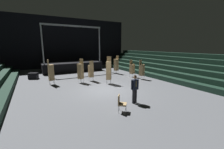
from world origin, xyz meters
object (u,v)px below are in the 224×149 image
at_px(chair_stack_mid_left, 132,69).
at_px(chair_stack_rear_left, 81,71).
at_px(chair_stack_rear_right, 51,72).
at_px(equipment_road_case, 33,76).
at_px(man_with_tie, 135,87).
at_px(chair_stack_mid_centre, 91,71).
at_px(chair_stack_front_right, 109,70).
at_px(chair_stack_mid_right, 142,70).
at_px(loose_chair_near_man, 121,102).
at_px(chair_stack_front_left, 116,65).
at_px(stage_riser, 72,66).

distance_m(chair_stack_mid_left, chair_stack_rear_left, 5.90).
relative_size(chair_stack_rear_right, equipment_road_case, 2.56).
bearing_deg(man_with_tie, chair_stack_rear_left, -80.04).
relative_size(man_with_tie, chair_stack_mid_centre, 0.87).
xyz_separation_m(chair_stack_front_right, equipment_road_case, (-6.15, 5.77, -0.95)).
bearing_deg(equipment_road_case, chair_stack_rear_left, -46.46).
height_order(chair_stack_mid_right, equipment_road_case, chair_stack_mid_right).
bearing_deg(chair_stack_rear_left, man_with_tie, 156.90).
bearing_deg(loose_chair_near_man, equipment_road_case, -121.39).
distance_m(chair_stack_front_right, loose_chair_near_man, 6.07).
relative_size(chair_stack_front_left, chair_stack_front_right, 0.90).
bearing_deg(stage_riser, chair_stack_mid_left, -57.72).
bearing_deg(chair_stack_mid_centre, equipment_road_case, 142.58).
bearing_deg(man_with_tie, chair_stack_mid_centre, -89.84).
bearing_deg(chair_stack_mid_right, chair_stack_rear_left, -29.85).
bearing_deg(chair_stack_rear_left, chair_stack_mid_right, -139.95).
relative_size(chair_stack_mid_centre, loose_chair_near_man, 2.17).
xyz_separation_m(stage_riser, man_with_tie, (0.32, -14.01, 0.32)).
xyz_separation_m(stage_riser, chair_stack_front_right, (1.17, -9.05, 0.59)).
xyz_separation_m(chair_stack_rear_left, equipment_road_case, (-3.96, 4.16, -0.82)).
bearing_deg(chair_stack_rear_right, loose_chair_near_man, 11.26).
height_order(chair_stack_mid_left, chair_stack_rear_right, chair_stack_rear_right).
distance_m(chair_stack_front_left, chair_stack_mid_centre, 4.81).
bearing_deg(chair_stack_front_left, chair_stack_mid_left, -179.57).
bearing_deg(loose_chair_near_man, chair_stack_mid_right, 171.54).
height_order(chair_stack_mid_right, chair_stack_rear_right, chair_stack_rear_right).
xyz_separation_m(chair_stack_front_left, chair_stack_mid_right, (0.69, -4.10, -0.13)).
distance_m(chair_stack_front_right, chair_stack_rear_left, 2.72).
height_order(chair_stack_mid_left, chair_stack_rear_left, chair_stack_rear_left).
relative_size(stage_riser, chair_stack_front_left, 3.43).
height_order(stage_riser, chair_stack_front_right, stage_riser).
xyz_separation_m(stage_riser, chair_stack_front_left, (4.39, -5.01, 0.46)).
bearing_deg(man_with_tie, loose_chair_near_man, 22.50).
height_order(man_with_tie, chair_stack_mid_centre, chair_stack_mid_centre).
distance_m(chair_stack_front_right, equipment_road_case, 8.48).
xyz_separation_m(chair_stack_rear_right, loose_chair_near_man, (2.49, -7.85, -0.62)).
distance_m(chair_stack_front_left, chair_stack_mid_right, 4.16).
bearing_deg(chair_stack_front_right, chair_stack_rear_left, 0.01).
distance_m(stage_riser, chair_stack_mid_right, 10.44).
height_order(man_with_tie, chair_stack_mid_left, chair_stack_mid_left).
relative_size(chair_stack_front_left, chair_stack_mid_right, 1.12).
distance_m(chair_stack_front_right, chair_stack_mid_right, 3.93).
xyz_separation_m(chair_stack_mid_right, chair_stack_rear_right, (-8.65, 2.33, 0.13)).
relative_size(chair_stack_mid_right, equipment_road_case, 2.28).
bearing_deg(chair_stack_mid_left, equipment_road_case, -35.26).
distance_m(chair_stack_rear_left, equipment_road_case, 5.80).
height_order(chair_stack_mid_left, equipment_road_case, chair_stack_mid_left).
relative_size(man_with_tie, loose_chair_near_man, 1.88).
bearing_deg(chair_stack_mid_left, chair_stack_mid_centre, -17.20).
relative_size(chair_stack_front_left, chair_stack_mid_left, 1.17).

